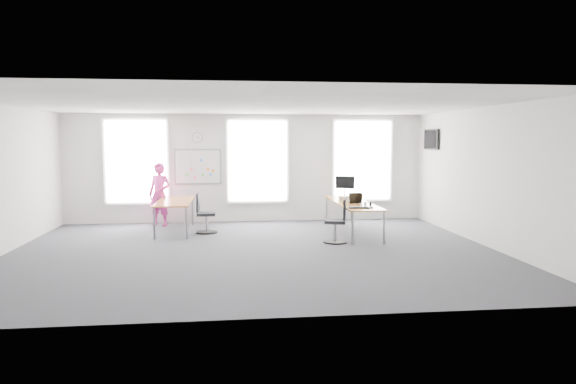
{
  "coord_description": "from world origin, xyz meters",
  "views": [
    {
      "loc": [
        -0.5,
        -10.38,
        2.28
      ],
      "look_at": [
        0.84,
        1.2,
        1.1
      ],
      "focal_mm": 32.0,
      "sensor_mm": 36.0,
      "label": 1
    }
  ],
  "objects": [
    {
      "name": "wall_front",
      "position": [
        0.0,
        -4.0,
        1.5
      ],
      "size": [
        10.0,
        0.0,
        10.0
      ],
      "primitive_type": "plane",
      "rotation": [
        -1.57,
        0.0,
        0.0
      ],
      "color": "silver",
      "rests_on": "ground"
    },
    {
      "name": "monitor",
      "position": [
        2.59,
        3.02,
        1.1
      ],
      "size": [
        0.5,
        0.22,
        0.57
      ],
      "rotation": [
        0.0,
        0.0,
        -0.34
      ],
      "color": "black",
      "rests_on": "desk_right"
    },
    {
      "name": "person",
      "position": [
        -2.34,
        3.49,
        0.84
      ],
      "size": [
        0.72,
        0.59,
        1.68
      ],
      "primitive_type": "imported",
      "rotation": [
        0.0,
        0.0,
        -0.36
      ],
      "color": "#DD3394",
      "rests_on": "ground"
    },
    {
      "name": "laptop_sleeve",
      "position": [
        2.53,
        1.65,
        0.88
      ],
      "size": [
        0.33,
        0.2,
        0.26
      ],
      "rotation": [
        0.0,
        0.0,
        0.1
      ],
      "color": "black",
      "rests_on": "desk_right"
    },
    {
      "name": "tv",
      "position": [
        4.95,
        3.0,
        2.3
      ],
      "size": [
        0.06,
        0.9,
        0.55
      ],
      "primitive_type": "cube",
      "color": "black",
      "rests_on": "wall_right"
    },
    {
      "name": "floor",
      "position": [
        0.0,
        0.0,
        0.0
      ],
      "size": [
        10.0,
        10.0,
        0.0
      ],
      "primitive_type": "plane",
      "color": "#27272C",
      "rests_on": "ground"
    },
    {
      "name": "paper_stack",
      "position": [
        2.41,
        2.13,
        0.82
      ],
      "size": [
        0.38,
        0.3,
        0.12
      ],
      "primitive_type": "cube",
      "rotation": [
        0.0,
        0.0,
        -0.09
      ],
      "color": "beige",
      "rests_on": "desk_right"
    },
    {
      "name": "window_right",
      "position": [
        3.3,
        3.97,
        1.7
      ],
      "size": [
        1.6,
        0.06,
        2.2
      ],
      "primitive_type": "cube",
      "color": "white",
      "rests_on": "wall_back"
    },
    {
      "name": "wall_right",
      "position": [
        5.0,
        0.0,
        1.5
      ],
      "size": [
        0.0,
        10.0,
        10.0
      ],
      "primitive_type": "plane",
      "rotation": [
        1.57,
        0.0,
        -1.57
      ],
      "color": "silver",
      "rests_on": "ground"
    },
    {
      "name": "wall_clock",
      "position": [
        -1.35,
        3.97,
        2.35
      ],
      "size": [
        0.3,
        0.04,
        0.3
      ],
      "primitive_type": "cylinder",
      "rotation": [
        1.57,
        0.0,
        0.0
      ],
      "color": "gray",
      "rests_on": "wall_back"
    },
    {
      "name": "window_left",
      "position": [
        -3.0,
        3.97,
        1.7
      ],
      "size": [
        1.6,
        0.06,
        2.2
      ],
      "primitive_type": "cube",
      "color": "white",
      "rests_on": "wall_back"
    },
    {
      "name": "chair_right",
      "position": [
        1.9,
        0.71,
        0.43
      ],
      "size": [
        0.55,
        0.55,
        0.99
      ],
      "rotation": [
        0.0,
        0.0,
        -1.83
      ],
      "color": "black",
      "rests_on": "ground"
    },
    {
      "name": "whiteboard",
      "position": [
        -1.35,
        3.97,
        1.55
      ],
      "size": [
        1.2,
        0.03,
        0.9
      ],
      "primitive_type": "cube",
      "color": "silver",
      "rests_on": "wall_back"
    },
    {
      "name": "headphones",
      "position": [
        2.71,
        1.2,
        0.8
      ],
      "size": [
        0.16,
        0.09,
        0.09
      ],
      "rotation": [
        0.0,
        0.0,
        -0.14
      ],
      "color": "black",
      "rests_on": "desk_right"
    },
    {
      "name": "mouse",
      "position": [
        2.68,
        0.73,
        0.78
      ],
      "size": [
        0.07,
        0.11,
        0.04
      ],
      "primitive_type": "ellipsoid",
      "rotation": [
        0.0,
        0.0,
        0.05
      ],
      "color": "black",
      "rests_on": "desk_right"
    },
    {
      "name": "desk_left",
      "position": [
        -1.85,
        2.54,
        0.71
      ],
      "size": [
        0.85,
        2.12,
        0.77
      ],
      "color": "gold",
      "rests_on": "ground"
    },
    {
      "name": "wall_back",
      "position": [
        0.0,
        4.0,
        1.5
      ],
      "size": [
        10.0,
        0.0,
        10.0
      ],
      "primitive_type": "plane",
      "rotation": [
        1.57,
        0.0,
        0.0
      ],
      "color": "silver",
      "rests_on": "ground"
    },
    {
      "name": "desk_right",
      "position": [
        2.53,
        1.95,
        0.71
      ],
      "size": [
        0.83,
        3.11,
        0.76
      ],
      "color": "gold",
      "rests_on": "ground"
    },
    {
      "name": "lens_cap",
      "position": [
        2.63,
        1.11,
        0.76
      ],
      "size": [
        0.08,
        0.08,
        0.01
      ],
      "primitive_type": "cylinder",
      "rotation": [
        0.0,
        0.0,
        -0.19
      ],
      "color": "black",
      "rests_on": "desk_right"
    },
    {
      "name": "keyboard",
      "position": [
        2.41,
        0.8,
        0.77
      ],
      "size": [
        0.49,
        0.31,
        0.02
      ],
      "primitive_type": "cube",
      "rotation": [
        0.0,
        0.0,
        -0.33
      ],
      "color": "black",
      "rests_on": "desk_right"
    },
    {
      "name": "window_mid",
      "position": [
        0.3,
        3.97,
        1.7
      ],
      "size": [
        1.6,
        0.06,
        2.2
      ],
      "primitive_type": "cube",
      "color": "white",
      "rests_on": "wall_back"
    },
    {
      "name": "chair_left",
      "position": [
        -1.12,
        2.27,
        0.43
      ],
      "size": [
        0.52,
        0.52,
        0.98
      ],
      "rotation": [
        0.0,
        0.0,
        1.53
      ],
      "color": "black",
      "rests_on": "ground"
    },
    {
      "name": "ceiling",
      "position": [
        0.0,
        0.0,
        3.0
      ],
      "size": [
        10.0,
        10.0,
        0.0
      ],
      "primitive_type": "plane",
      "rotation": [
        3.14,
        0.0,
        0.0
      ],
      "color": "silver",
      "rests_on": "ground"
    }
  ]
}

